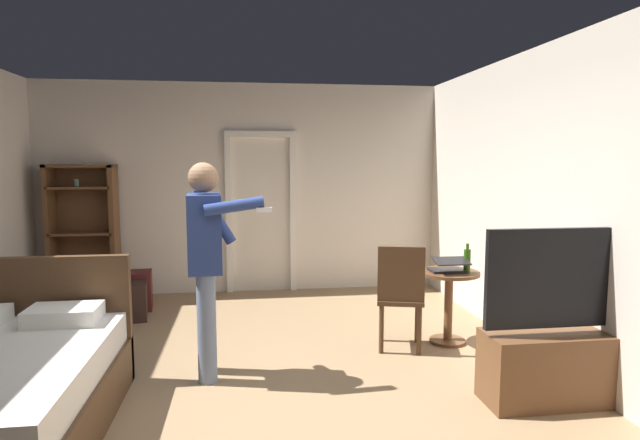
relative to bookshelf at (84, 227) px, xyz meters
name	(u,v)px	position (x,y,z in m)	size (l,w,h in m)	color
ground_plane	(243,394)	(1.97, -3.05, -0.92)	(7.07, 7.07, 0.00)	#997A56
wall_back	(243,189)	(1.97, 0.23, 0.45)	(5.44, 0.12, 2.75)	silver
wall_right	(579,208)	(4.63, -3.05, 0.45)	(0.12, 6.67, 2.75)	silver
doorway_frame	(261,200)	(2.21, 0.15, 0.30)	(0.93, 0.08, 2.13)	white
bookshelf	(84,227)	(0.00, 0.00, 0.00)	(0.81, 0.32, 1.70)	brown
tv_flatscreen	(562,351)	(4.27, -3.48, -0.55)	(1.23, 0.40, 1.28)	brown
side_table	(449,295)	(3.92, -2.16, -0.46)	(0.57, 0.57, 0.70)	brown
laptop	(448,267)	(3.89, -2.20, -0.17)	(0.32, 0.33, 0.15)	black
bottle_on_table	(467,260)	(4.06, -2.24, -0.10)	(0.06, 0.06, 0.28)	#2C5511
wooden_chair	(401,293)	(3.40, -2.31, -0.38)	(0.51, 0.51, 0.99)	#4C331E
person_blue_shirt	(206,255)	(1.69, -2.67, 0.08)	(0.67, 0.56, 1.74)	slate
suitcase_dark	(122,302)	(0.63, -0.96, -0.72)	(0.53, 0.39, 0.40)	black
suitcase_small	(128,291)	(0.62, -0.58, -0.69)	(0.53, 0.33, 0.45)	#4C1919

